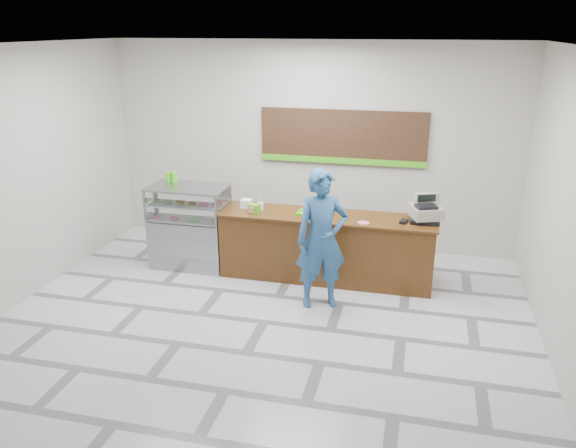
% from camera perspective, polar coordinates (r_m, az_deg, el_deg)
% --- Properties ---
extents(floor, '(7.00, 7.00, 0.00)m').
position_cam_1_polar(floor, '(7.55, -2.46, -9.92)').
color(floor, silver).
rests_on(floor, ground).
extents(back_wall, '(7.00, 0.00, 7.00)m').
position_cam_1_polar(back_wall, '(9.69, 2.32, 7.86)').
color(back_wall, beige).
rests_on(back_wall, floor).
extents(ceiling, '(7.00, 7.00, 0.00)m').
position_cam_1_polar(ceiling, '(6.58, -2.92, 17.68)').
color(ceiling, silver).
rests_on(ceiling, back_wall).
extents(sales_counter, '(3.26, 0.76, 1.03)m').
position_cam_1_polar(sales_counter, '(8.58, 3.89, -2.36)').
color(sales_counter, '#563413').
rests_on(sales_counter, floor).
extents(display_case, '(1.22, 0.72, 1.33)m').
position_cam_1_polar(display_case, '(9.13, -9.94, -0.17)').
color(display_case, gray).
rests_on(display_case, floor).
extents(menu_board, '(2.80, 0.06, 0.90)m').
position_cam_1_polar(menu_board, '(9.52, 5.57, 8.70)').
color(menu_board, black).
rests_on(menu_board, back_wall).
extents(cash_register, '(0.54, 0.55, 0.39)m').
position_cam_1_polar(cash_register, '(8.33, 13.81, 1.26)').
color(cash_register, black).
rests_on(cash_register, sales_counter).
extents(card_terminal, '(0.13, 0.18, 0.04)m').
position_cam_1_polar(card_terminal, '(8.23, 11.69, 0.27)').
color(card_terminal, black).
rests_on(card_terminal, sales_counter).
extents(serving_tray, '(0.42, 0.32, 0.02)m').
position_cam_1_polar(serving_tray, '(8.46, 2.28, 1.14)').
color(serving_tray, '#2DBB05').
rests_on(serving_tray, sales_counter).
extents(napkin_box, '(0.15, 0.15, 0.13)m').
position_cam_1_polar(napkin_box, '(8.74, -4.26, 2.08)').
color(napkin_box, white).
rests_on(napkin_box, sales_counter).
extents(straw_cup, '(0.08, 0.08, 0.12)m').
position_cam_1_polar(straw_cup, '(8.60, -2.77, 1.78)').
color(straw_cup, silver).
rests_on(straw_cup, sales_counter).
extents(promo_box, '(0.18, 0.14, 0.14)m').
position_cam_1_polar(promo_box, '(8.47, -3.48, 1.56)').
color(promo_box, '#4ABD19').
rests_on(promo_box, sales_counter).
extents(donut_decal, '(0.17, 0.17, 0.00)m').
position_cam_1_polar(donut_decal, '(8.14, 7.69, 0.14)').
color(donut_decal, pink).
rests_on(donut_decal, sales_counter).
extents(green_cup_left, '(0.10, 0.10, 0.15)m').
position_cam_1_polar(green_cup_left, '(9.26, -12.05, 4.72)').
color(green_cup_left, '#4ABD19').
rests_on(green_cup_left, display_case).
extents(green_cup_right, '(0.10, 0.10, 0.15)m').
position_cam_1_polar(green_cup_right, '(9.21, -11.45, 4.68)').
color(green_cup_right, '#4ABD19').
rests_on(green_cup_right, display_case).
extents(customer, '(0.83, 0.69, 1.95)m').
position_cam_1_polar(customer, '(7.61, 3.44, -1.57)').
color(customer, '#285586').
rests_on(customer, floor).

